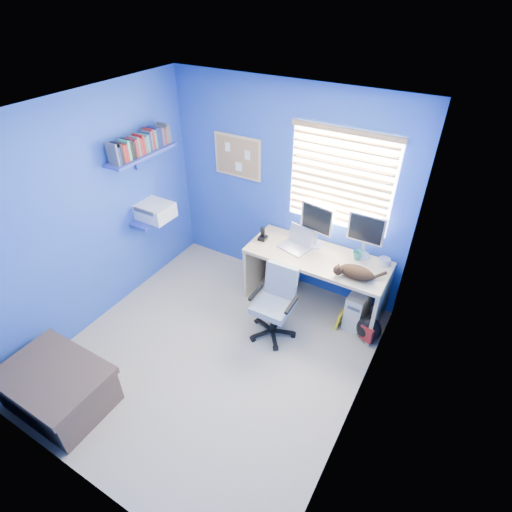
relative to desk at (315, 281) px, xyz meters
The scene contains 23 objects.
floor 1.44m from the desk, 115.72° to the right, with size 3.00×3.20×0.00m, color beige.
ceiling 2.55m from the desk, 115.72° to the right, with size 3.00×3.20×0.00m, color white.
wall_back 1.12m from the desk, 150.29° to the left, with size 3.00×0.01×2.50m, color #295AB0.
wall_front 3.05m from the desk, 101.96° to the right, with size 3.00×0.01×2.50m, color #295AB0.
wall_left 2.60m from the desk, 149.19° to the right, with size 0.01×3.20×2.50m, color #295AB0.
wall_right 1.78m from the desk, 54.49° to the right, with size 0.01×3.20×2.50m, color #295AB0.
desk is the anchor object (origin of this frame).
laptop 0.57m from the desk, behind, with size 0.33×0.26×0.22m, color silver.
monitor_left 0.68m from the desk, 122.15° to the left, with size 0.40×0.12×0.54m, color silver.
monitor_right 0.81m from the desk, 30.41° to the left, with size 0.40×0.12×0.54m, color silver.
phone 0.84m from the desk, behind, with size 0.09×0.11×0.17m, color black.
mug 0.60m from the desk, 22.27° to the left, with size 0.10×0.09×0.10m, color #2F876F.
cd_spindle 0.83m from the desk, 18.22° to the left, with size 0.13×0.13×0.07m, color silver.
cat 0.68m from the desk, 17.21° to the right, with size 0.37×0.19×0.13m, color black.
tower_pc 0.57m from the desk, ahead, with size 0.19×0.44×0.45m, color beige.
drawer_boxes 0.52m from the desk, 165.70° to the left, with size 0.35×0.28×0.41m, color tan.
yellow_book 0.52m from the desk, 24.77° to the right, with size 0.03×0.17×0.24m, color yellow.
backpack 0.82m from the desk, 16.28° to the right, with size 0.27×0.21×0.32m, color black.
bed_corner 2.89m from the desk, 121.24° to the right, with size 0.92×0.66×0.44m, color #453527.
office_chair 0.67m from the desk, 107.32° to the right, with size 0.50×0.50×0.84m.
window_blinds 1.22m from the desk, 81.75° to the left, with size 1.15×0.05×1.10m.
corkboard 1.75m from the desk, 165.47° to the left, with size 0.64×0.02×0.52m.
wall_shelves 2.28m from the desk, 165.54° to the right, with size 0.42×0.90×1.05m.
Camera 1 is at (1.85, -2.26, 3.38)m, focal length 28.00 mm.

